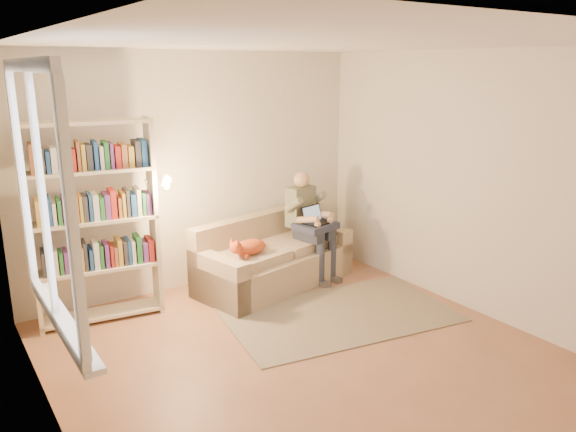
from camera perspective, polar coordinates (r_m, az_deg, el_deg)
floor at (r=4.91m, az=2.89°, el=-14.75°), size 4.50×4.50×0.00m
ceiling at (r=4.27m, az=3.36°, el=17.19°), size 4.00×4.50×0.02m
wall_left at (r=3.64m, az=-23.13°, el=-4.42°), size 0.02×4.50×2.60m
wall_right at (r=5.81m, az=19.15°, el=2.88°), size 0.02×4.50×2.60m
wall_back at (r=6.31m, az=-9.23°, el=4.43°), size 4.00×0.02×2.60m
window at (r=3.81m, az=-23.05°, el=-2.36°), size 0.12×1.52×1.69m
sofa at (r=6.44m, az=-1.62°, el=-4.56°), size 1.95×1.18×0.78m
person at (r=6.52m, az=2.07°, el=-0.29°), size 0.44×0.59×1.26m
cat at (r=5.98m, az=-3.89°, el=-3.09°), size 0.55×0.28×0.21m
blanket at (r=6.42m, az=2.36°, el=-1.14°), size 0.51×0.45×0.08m
laptop at (r=6.41m, az=2.30°, el=-0.38°), size 0.34×0.29×0.27m
bookshelf at (r=5.63m, az=-19.10°, el=0.33°), size 1.30×0.53×1.97m
rug at (r=5.78m, az=5.28°, el=-9.94°), size 2.42×1.67×0.01m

